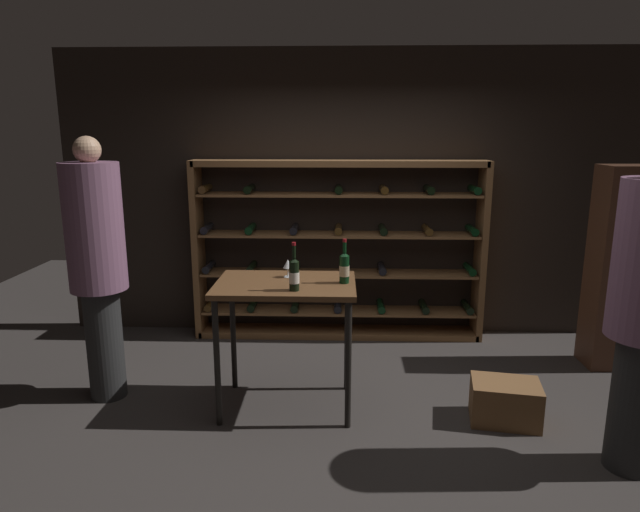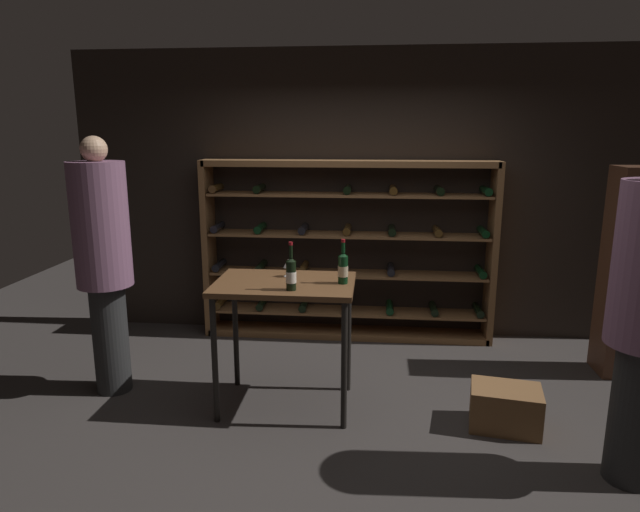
% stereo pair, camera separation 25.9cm
% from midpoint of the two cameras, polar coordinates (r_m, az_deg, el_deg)
% --- Properties ---
extents(ground_plane, '(9.61, 9.61, 0.00)m').
position_cam_midpoint_polar(ground_plane, '(4.31, 4.88, -15.83)').
color(ground_plane, '#383330').
extents(back_wall, '(5.80, 0.10, 2.85)m').
position_cam_midpoint_polar(back_wall, '(5.63, 5.47, 6.25)').
color(back_wall, black).
rests_on(back_wall, ground).
extents(wine_rack, '(2.88, 0.32, 1.79)m').
position_cam_midpoint_polar(wine_rack, '(5.51, 4.13, 0.43)').
color(wine_rack, brown).
rests_on(wine_rack, ground).
extents(tasting_table, '(1.02, 0.70, 0.98)m').
position_cam_midpoint_polar(tasting_table, '(4.08, -1.84, -4.31)').
color(tasting_table, brown).
rests_on(tasting_table, ground).
extents(person_host_in_suit, '(0.42, 0.42, 2.03)m').
position_cam_midpoint_polar(person_host_in_suit, '(4.53, -19.97, 0.14)').
color(person_host_in_suit, '#272727').
rests_on(person_host_in_suit, ground).
extents(wine_crate, '(0.53, 0.41, 0.30)m').
position_cam_midpoint_polar(wine_crate, '(4.30, 20.28, -14.50)').
color(wine_crate, brown).
rests_on(wine_crate, ground).
extents(display_cabinet, '(0.44, 0.36, 1.78)m').
position_cam_midpoint_polar(display_cabinet, '(5.40, 30.81, -1.56)').
color(display_cabinet, '#4C2D1E').
rests_on(display_cabinet, ground).
extents(wine_bottle_green_slim, '(0.07, 0.07, 0.33)m').
position_cam_midpoint_polar(wine_bottle_green_slim, '(3.99, 4.25, -1.24)').
color(wine_bottle_green_slim, black).
rests_on(wine_bottle_green_slim, tasting_table).
extents(wine_bottle_gold_foil, '(0.07, 0.07, 0.34)m').
position_cam_midpoint_polar(wine_bottle_gold_foil, '(3.81, -1.06, -1.82)').
color(wine_bottle_gold_foil, black).
rests_on(wine_bottle_gold_foil, tasting_table).
extents(wine_glass_stemmed_right, '(0.07, 0.07, 0.14)m').
position_cam_midpoint_polar(wine_glass_stemmed_right, '(4.16, -1.54, -0.87)').
color(wine_glass_stemmed_right, silver).
rests_on(wine_glass_stemmed_right, tasting_table).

